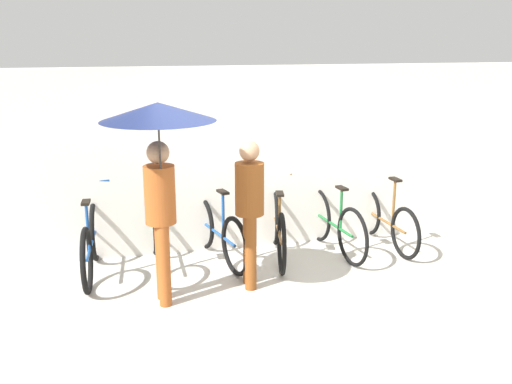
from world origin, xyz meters
TOP-DOWN VIEW (x-y plane):
  - ground_plane at (0.00, 0.00)m, footprint 30.00×30.00m
  - back_wall at (0.00, 1.91)m, footprint 11.83×0.12m
  - parked_bicycle_0 at (-1.92, 1.38)m, footprint 0.44×1.74m
  - parked_bicycle_1 at (-1.15, 1.42)m, footprint 0.44×1.63m
  - parked_bicycle_2 at (-0.38, 1.48)m, footprint 0.57×1.71m
  - parked_bicycle_3 at (0.38, 1.40)m, footprint 0.51×1.77m
  - parked_bicycle_4 at (1.15, 1.42)m, footprint 0.44×1.70m
  - parked_bicycle_5 at (1.92, 1.48)m, footprint 0.44×1.67m
  - pedestrian_leading at (-1.14, 0.36)m, footprint 1.13×1.13m
  - pedestrian_center at (-0.16, 0.63)m, footprint 0.32×0.32m

SIDE VIEW (x-z plane):
  - ground_plane at x=0.00m, z-range 0.00..0.00m
  - parked_bicycle_1 at x=-1.15m, z-range -0.20..0.90m
  - parked_bicycle_5 at x=1.92m, z-range -0.14..0.86m
  - parked_bicycle_2 at x=-0.38m, z-range -0.12..0.87m
  - parked_bicycle_4 at x=1.15m, z-range -0.13..0.91m
  - parked_bicycle_0 at x=-1.92m, z-range -0.13..0.91m
  - parked_bicycle_3 at x=0.38m, z-range -0.10..0.89m
  - pedestrian_center at x=-0.16m, z-range 0.14..1.82m
  - back_wall at x=0.00m, z-range 0.00..2.40m
  - pedestrian_leading at x=-1.14m, z-range 0.66..2.81m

